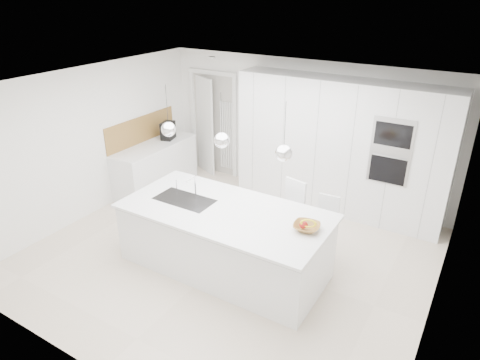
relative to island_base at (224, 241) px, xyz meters
The scene contains 27 objects.
floor 0.53m from the island_base, 108.43° to the left, with size 5.50×5.50×0.00m, color beige.
wall_back 2.92m from the island_base, 92.05° to the left, with size 5.50×5.50×0.00m, color white.
wall_left 2.98m from the island_base, behind, with size 5.00×5.00×0.00m, color white.
ceiling 2.09m from the island_base, 108.43° to the left, with size 5.50×5.50×0.00m, color white.
tall_cabinets 2.69m from the island_base, 74.36° to the left, with size 3.60×0.60×2.30m, color white.
oven_stack 2.86m from the island_base, 53.85° to the left, with size 0.62×0.04×1.05m, color #A5A5A8, non-canonical shape.
doorway_frame 3.50m from the island_base, 126.50° to the left, with size 1.11×0.08×2.13m, color white, non-canonical shape.
hallway_door 3.61m from the island_base, 130.22° to the left, with size 0.82×0.04×2.00m, color white.
radiator 3.28m from the island_base, 122.08° to the left, with size 0.32×0.04×1.40m, color white, non-canonical shape.
left_base_cabinets 2.96m from the island_base, 149.53° to the left, with size 0.60×1.80×0.86m, color white.
left_worktop 2.99m from the island_base, 149.53° to the left, with size 0.62×1.82×0.04m, color white.
oak_backsplash 3.29m from the island_base, 152.14° to the left, with size 0.02×1.80×0.50m, color olive.
island_base is the anchor object (origin of this frame).
island_worktop 0.45m from the island_base, 90.00° to the left, with size 2.84×1.40×0.04m, color white.
island_sink 0.76m from the island_base, behind, with size 0.84×0.44×0.18m, color #3F3F42, non-canonical shape.
island_tap 0.89m from the island_base, 161.57° to the left, with size 0.02×0.02×0.30m, color white.
pendant_left 1.70m from the island_base, behind, with size 0.20×0.20×0.20m, color white.
pendant_mid 1.47m from the island_base, 146.31° to the right, with size 0.20×0.20×0.20m, color white.
pendant_right 1.70m from the island_base, ahead, with size 0.20×0.20×0.20m, color white.
fruit_bowl 1.26m from the island_base, ahead, with size 0.33×0.33×0.08m, color olive.
espresso_machine 3.23m from the island_base, 143.11° to the left, with size 0.20×0.31×0.34m, color black.
bar_stool_left 1.04m from the island_base, 54.11° to the left, with size 0.37×0.51×1.11m, color white, non-canonical shape.
bar_stool_right 1.43m from the island_base, 39.76° to the left, with size 0.32×0.45×0.97m, color white, non-canonical shape.
apple_a 1.24m from the island_base, ahead, with size 0.08×0.08×0.08m, color #B31D1B.
apple_b 1.24m from the island_base, ahead, with size 0.08×0.08×0.08m, color #B31D1B.
apple_c 1.22m from the island_base, ahead, with size 0.07×0.07×0.07m, color #B31D1B.
banana_bunch 1.31m from the island_base, ahead, with size 0.20×0.20×0.03m, color yellow.
Camera 1 is at (2.89, -4.46, 3.66)m, focal length 32.00 mm.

